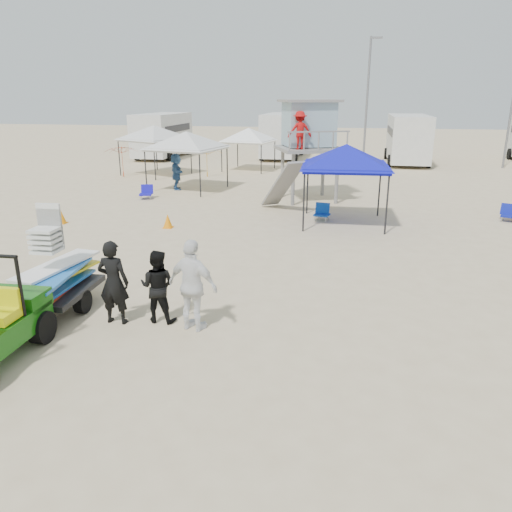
% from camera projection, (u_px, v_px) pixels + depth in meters
% --- Properties ---
extents(ground, '(140.00, 140.00, 0.00)m').
position_uv_depth(ground, '(192.00, 384.00, 8.22)').
color(ground, beige).
rests_on(ground, ground).
extents(surf_trailer, '(1.39, 2.47, 2.09)m').
position_uv_depth(surf_trailer, '(55.00, 274.00, 10.76)').
color(surf_trailer, black).
rests_on(surf_trailer, ground).
extents(man_left, '(0.65, 0.43, 1.78)m').
position_uv_depth(man_left, '(113.00, 282.00, 10.19)').
color(man_left, black).
rests_on(man_left, ground).
extents(man_mid, '(0.76, 0.59, 1.55)m').
position_uv_depth(man_mid, '(158.00, 286.00, 10.30)').
color(man_mid, black).
rests_on(man_mid, ground).
extents(man_right, '(1.19, 0.75, 1.89)m').
position_uv_depth(man_right, '(193.00, 286.00, 9.86)').
color(man_right, white).
rests_on(man_right, ground).
extents(lifeguard_tower, '(3.46, 3.46, 4.27)m').
position_uv_depth(lifeguard_tower, '(309.00, 128.00, 21.83)').
color(lifeguard_tower, gray).
rests_on(lifeguard_tower, ground).
extents(canopy_blue, '(3.10, 3.10, 3.29)m').
position_uv_depth(canopy_blue, '(346.00, 148.00, 17.76)').
color(canopy_blue, black).
rests_on(canopy_blue, ground).
extents(canopy_white_a, '(3.66, 3.66, 3.27)m').
position_uv_depth(canopy_white_a, '(186.00, 134.00, 24.36)').
color(canopy_white_a, black).
rests_on(canopy_white_a, ground).
extents(canopy_white_b, '(4.14, 4.14, 3.28)m').
position_uv_depth(canopy_white_b, '(154.00, 128.00, 29.14)').
color(canopy_white_b, black).
rests_on(canopy_white_b, ground).
extents(canopy_white_c, '(3.17, 3.17, 3.02)m').
position_uv_depth(canopy_white_c, '(249.00, 130.00, 31.05)').
color(canopy_white_c, black).
rests_on(canopy_white_c, ground).
extents(umbrella_a, '(2.27, 2.31, 1.79)m').
position_uv_depth(umbrella_a, '(122.00, 161.00, 28.88)').
color(umbrella_a, red).
rests_on(umbrella_a, ground).
extents(umbrella_b, '(2.50, 2.51, 1.69)m').
position_uv_depth(umbrella_b, '(207.00, 162.00, 28.88)').
color(umbrella_b, orange).
rests_on(umbrella_b, ground).
extents(cone_near, '(0.34, 0.34, 0.50)m').
position_uv_depth(cone_near, '(168.00, 221.00, 17.85)').
color(cone_near, orange).
rests_on(cone_near, ground).
extents(cone_far, '(0.34, 0.34, 0.50)m').
position_uv_depth(cone_far, '(61.00, 217.00, 18.47)').
color(cone_far, orange).
rests_on(cone_far, ground).
extents(beach_chair_a, '(0.66, 0.72, 0.64)m').
position_uv_depth(beach_chair_a, '(146.00, 192.00, 22.90)').
color(beach_chair_a, '#1610B5').
rests_on(beach_chair_a, ground).
extents(beach_chair_b, '(0.64, 0.69, 0.64)m').
position_uv_depth(beach_chair_b, '(322.00, 212.00, 18.99)').
color(beach_chair_b, '#0D3B96').
rests_on(beach_chair_b, ground).
extents(beach_chair_c, '(0.69, 0.76, 0.64)m').
position_uv_depth(beach_chair_c, '(509.00, 213.00, 18.81)').
color(beach_chair_c, '#0E1998').
rests_on(beach_chair_c, ground).
extents(rv_far_left, '(2.64, 6.80, 3.25)m').
position_uv_depth(rv_far_left, '(163.00, 133.00, 37.87)').
color(rv_far_left, silver).
rests_on(rv_far_left, ground).
extents(rv_mid_left, '(2.65, 6.50, 3.25)m').
position_uv_depth(rv_mid_left, '(283.00, 134.00, 37.63)').
color(rv_mid_left, silver).
rests_on(rv_mid_left, ground).
extents(rv_mid_right, '(2.64, 7.00, 3.25)m').
position_uv_depth(rv_mid_right, '(408.00, 137.00, 34.59)').
color(rv_mid_right, silver).
rests_on(rv_mid_right, ground).
extents(light_pole_left, '(0.14, 0.14, 8.00)m').
position_uv_depth(light_pole_left, '(367.00, 104.00, 31.67)').
color(light_pole_left, slate).
rests_on(light_pole_left, ground).
extents(light_pole_right, '(0.14, 0.14, 8.00)m').
position_uv_depth(light_pole_right, '(512.00, 104.00, 31.43)').
color(light_pole_right, slate).
rests_on(light_pole_right, ground).
extents(distant_beachgoers, '(16.19, 4.74, 1.82)m').
position_uv_depth(distant_beachgoers, '(283.00, 179.00, 22.78)').
color(distant_beachgoers, '#B87234').
rests_on(distant_beachgoers, ground).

